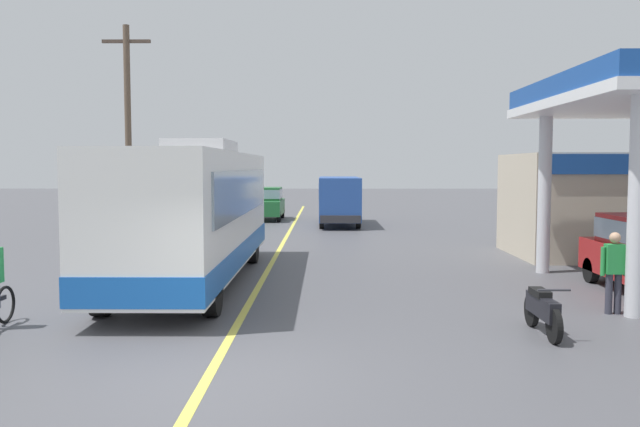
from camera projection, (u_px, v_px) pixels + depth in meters
ground at (289, 233)px, 29.14m from camera, size 120.00×120.00×0.00m
lane_divider_stripe at (281, 247)px, 24.15m from camera, size 0.16×50.00×0.01m
coach_bus_main at (195, 215)px, 16.66m from camera, size 2.60×11.04×3.69m
minibus_opposing_lane at (339, 196)px, 33.04m from camera, size 2.04×6.13×2.44m
motorcycle_parked_forecourt at (542, 310)px, 11.47m from camera, size 0.55×1.80×0.92m
pedestrian_near_pump at (614, 268)px, 13.03m from camera, size 0.55×0.22×1.66m
car_trailing_behind_bus at (267, 202)px, 36.37m from camera, size 1.70×4.20×1.82m
utility_pole_roadside at (128, 131)px, 24.31m from camera, size 1.80×0.24×8.23m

